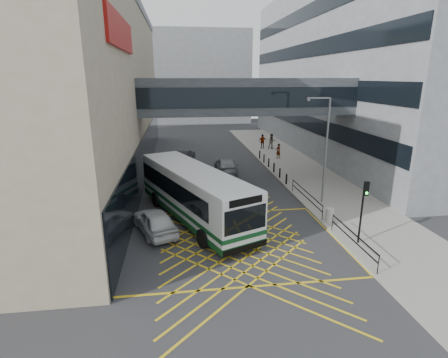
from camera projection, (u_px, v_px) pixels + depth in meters
name	position (u px, v px, depth m)	size (l,w,h in m)	color
ground	(233.00, 242.00, 20.00)	(120.00, 120.00, 0.00)	#333335
building_whsmith	(3.00, 90.00, 30.67)	(24.17, 42.00, 16.00)	tan
building_right	(395.00, 69.00, 43.07)	(24.09, 44.00, 20.00)	gray
building_far	(180.00, 77.00, 74.27)	(28.00, 16.00, 18.00)	gray
skybridge	(246.00, 96.00, 29.68)	(20.00, 4.10, 3.00)	#3A3F44
pavement	(297.00, 169.00, 35.39)	(6.00, 54.00, 0.16)	gray
box_junction	(233.00, 242.00, 20.00)	(12.00, 9.00, 0.01)	gold
bus	(193.00, 192.00, 22.86)	(7.30, 12.25, 3.40)	silver
car_white	(155.00, 221.00, 21.00)	(1.96, 4.78, 1.52)	silver
car_dark	(184.00, 157.00, 37.99)	(1.87, 4.79, 1.50)	#222227
car_silver	(226.00, 165.00, 34.35)	(2.04, 4.84, 1.51)	gray
traffic_light	(364.00, 204.00, 18.84)	(0.25, 0.42, 3.62)	black
street_lamp	(324.00, 144.00, 24.75)	(1.73, 0.35, 7.59)	slate
litter_bin	(330.00, 215.00, 22.29)	(0.52, 0.52, 0.90)	#ADA89E
kerb_railings	(324.00, 211.00, 22.23)	(0.05, 12.54, 1.00)	black
bollards	(271.00, 165.00, 34.89)	(0.14, 10.14, 0.90)	black
pedestrian_a	(278.00, 151.00, 39.61)	(0.66, 0.47, 1.67)	gray
pedestrian_b	(272.00, 141.00, 44.75)	(0.94, 0.54, 1.92)	gray
pedestrian_c	(263.00, 141.00, 45.02)	(1.09, 0.52, 1.84)	gray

